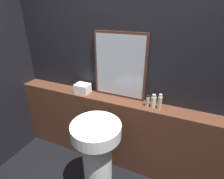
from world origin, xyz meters
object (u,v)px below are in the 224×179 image
Objects in this scene: shampoo_bottle at (148,101)px; conditioner_bottle at (153,101)px; pedestal_sink at (97,154)px; mirror at (120,66)px; towel_stack at (83,88)px; lotion_bottle at (160,102)px.

conditioner_bottle is at bearing 0.00° from shampoo_bottle.
shampoo_bottle is at bearing 52.95° from pedestal_sink.
mirror is 0.56m from towel_stack.
shampoo_bottle reaches higher than pedestal_sink.
shampoo_bottle is 0.06m from conditioner_bottle.
towel_stack is at bearing 132.34° from pedestal_sink.
lotion_bottle is at bearing 44.66° from pedestal_sink.
mirror reaches higher than shampoo_bottle.
shampoo_bottle is 0.77× the size of lotion_bottle.
towel_stack is 1.18× the size of conditioner_bottle.
mirror is 0.53m from conditioner_bottle.
towel_stack is 0.88m from conditioner_bottle.
conditioner_bottle reaches higher than shampoo_bottle.
pedestal_sink is 6.22× the size of conditioner_bottle.
lotion_bottle is (0.95, 0.00, 0.02)m from towel_stack.
lotion_bottle is (0.13, 0.00, 0.02)m from shampoo_bottle.
lotion_bottle is at bearing 0.00° from conditioner_bottle.
pedestal_sink is at bearing -90.65° from mirror.
pedestal_sink is at bearing -135.34° from lotion_bottle.
mirror is 5.01× the size of conditioner_bottle.
towel_stack is at bearing 180.00° from shampoo_bottle.
lotion_bottle is (0.49, -0.09, -0.30)m from mirror.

